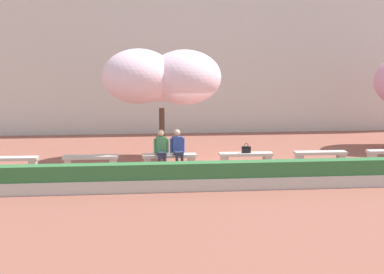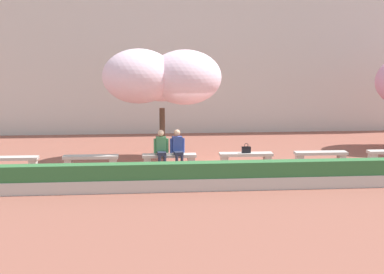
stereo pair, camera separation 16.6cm
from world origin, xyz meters
TOP-DOWN VIEW (x-y plane):
  - ground_plane at (0.00, 0.00)m, footprint 100.00×100.00m
  - building_facade at (0.00, 9.76)m, footprint 30.25×4.00m
  - stone_bench_west_end at (-6.64, 0.00)m, footprint 1.85×0.45m
  - stone_bench_near_west at (-3.99, 0.00)m, footprint 1.85×0.45m
  - stone_bench_center at (-1.33, 0.00)m, footprint 1.85×0.45m
  - stone_bench_near_east at (1.33, 0.00)m, footprint 1.85×0.45m
  - stone_bench_east_end at (3.99, 0.00)m, footprint 1.85×0.45m
  - person_seated_left at (-1.60, -0.05)m, footprint 0.51×0.70m
  - person_seated_right at (-1.04, -0.05)m, footprint 0.51×0.71m
  - handbag at (1.33, -0.02)m, footprint 0.30×0.15m
  - cherry_tree_main at (-1.51, 1.41)m, footprint 4.28×2.78m
  - planter_hedge_foreground at (0.00, -3.16)m, footprint 17.87×0.50m

SIDE VIEW (x-z plane):
  - ground_plane at x=0.00m, z-range 0.00..0.00m
  - stone_bench_west_end at x=-6.64m, z-range 0.08..0.53m
  - stone_bench_near_west at x=-3.99m, z-range 0.08..0.53m
  - stone_bench_center at x=-1.33m, z-range 0.08..0.53m
  - stone_bench_near_east at x=1.33m, z-range 0.08..0.53m
  - stone_bench_east_end at x=3.99m, z-range 0.08..0.53m
  - planter_hedge_foreground at x=0.00m, z-range -0.01..0.79m
  - handbag at x=1.33m, z-range 0.41..0.75m
  - person_seated_left at x=-1.60m, z-range 0.05..1.34m
  - person_seated_right at x=-1.04m, z-range 0.05..1.34m
  - cherry_tree_main at x=-1.51m, z-range 0.99..5.01m
  - building_facade at x=0.00m, z-range 0.00..10.28m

